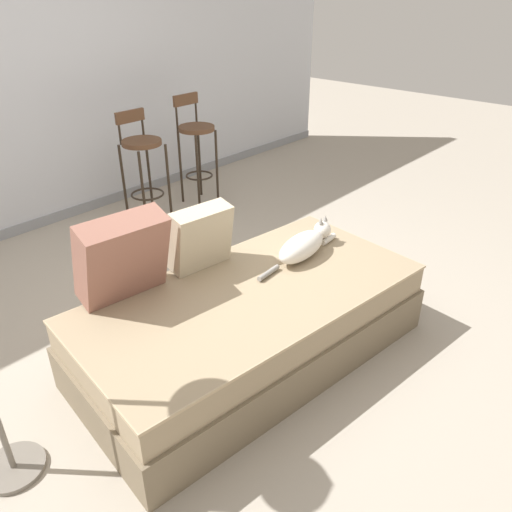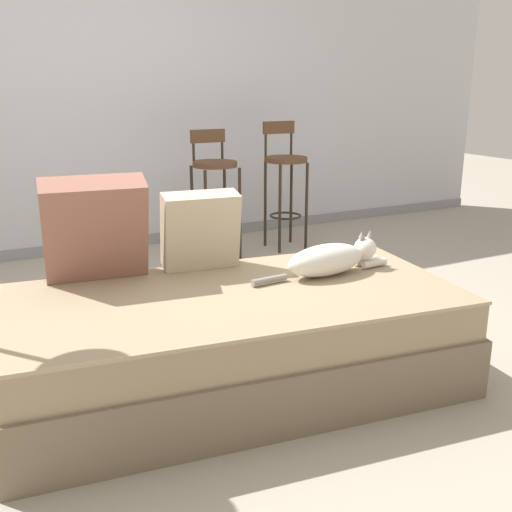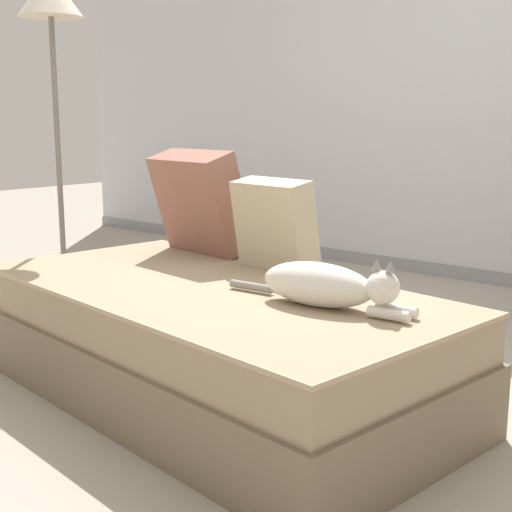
{
  "view_description": "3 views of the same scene",
  "coord_description": "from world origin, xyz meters",
  "px_view_note": "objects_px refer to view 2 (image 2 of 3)",
  "views": [
    {
      "loc": [
        -1.7,
        -1.97,
        1.95
      ],
      "look_at": [
        0.15,
        -0.3,
        0.57
      ],
      "focal_mm": 35.0,
      "sensor_mm": 36.0,
      "label": 1
    },
    {
      "loc": [
        -1.05,
        -2.64,
        1.33
      ],
      "look_at": [
        0.15,
        -0.3,
        0.57
      ],
      "focal_mm": 42.0,
      "sensor_mm": 36.0,
      "label": 2
    },
    {
      "loc": [
        1.85,
        -2.31,
        1.08
      ],
      "look_at": [
        0.15,
        -0.3,
        0.57
      ],
      "focal_mm": 50.0,
      "sensor_mm": 36.0,
      "label": 3
    }
  ],
  "objects_px": {
    "cat": "(331,259)",
    "bar_stool_by_doorway": "(285,173)",
    "couch": "(236,339)",
    "bar_stool_near_window": "(214,181)",
    "throw_pillow_middle": "(200,230)",
    "throw_pillow_corner": "(95,228)"
  },
  "relations": [
    {
      "from": "couch",
      "to": "bar_stool_by_doorway",
      "type": "distance_m",
      "value": 2.45
    },
    {
      "from": "couch",
      "to": "cat",
      "type": "bearing_deg",
      "value": 3.31
    },
    {
      "from": "throw_pillow_corner",
      "to": "bar_stool_by_doorway",
      "type": "relative_size",
      "value": 0.48
    },
    {
      "from": "throw_pillow_corner",
      "to": "bar_stool_near_window",
      "type": "height_order",
      "value": "bar_stool_near_window"
    },
    {
      "from": "throw_pillow_corner",
      "to": "bar_stool_near_window",
      "type": "bearing_deg",
      "value": 50.75
    },
    {
      "from": "throw_pillow_corner",
      "to": "cat",
      "type": "xyz_separation_m",
      "value": [
        1.01,
        -0.43,
        -0.17
      ]
    },
    {
      "from": "bar_stool_by_doorway",
      "to": "cat",
      "type": "bearing_deg",
      "value": -113.9
    },
    {
      "from": "couch",
      "to": "throw_pillow_middle",
      "type": "distance_m",
      "value": 0.57
    },
    {
      "from": "throw_pillow_corner",
      "to": "throw_pillow_middle",
      "type": "relative_size",
      "value": 1.26
    },
    {
      "from": "throw_pillow_middle",
      "to": "cat",
      "type": "xyz_separation_m",
      "value": [
        0.52,
        -0.37,
        -0.12
      ]
    },
    {
      "from": "bar_stool_near_window",
      "to": "bar_stool_by_doorway",
      "type": "relative_size",
      "value": 0.96
    },
    {
      "from": "cat",
      "to": "bar_stool_near_window",
      "type": "bearing_deg",
      "value": 83.0
    },
    {
      "from": "throw_pillow_middle",
      "to": "cat",
      "type": "distance_m",
      "value": 0.65
    },
    {
      "from": "couch",
      "to": "cat",
      "type": "distance_m",
      "value": 0.6
    },
    {
      "from": "bar_stool_near_window",
      "to": "cat",
      "type": "bearing_deg",
      "value": -97.0
    },
    {
      "from": "cat",
      "to": "throw_pillow_middle",
      "type": "bearing_deg",
      "value": 144.63
    },
    {
      "from": "throw_pillow_corner",
      "to": "bar_stool_by_doorway",
      "type": "height_order",
      "value": "bar_stool_by_doorway"
    },
    {
      "from": "bar_stool_by_doorway",
      "to": "throw_pillow_middle",
      "type": "bearing_deg",
      "value": -131.09
    },
    {
      "from": "couch",
      "to": "cat",
      "type": "xyz_separation_m",
      "value": [
        0.52,
        0.03,
        0.3
      ]
    },
    {
      "from": "cat",
      "to": "bar_stool_by_doorway",
      "type": "bearing_deg",
      "value": 66.1
    },
    {
      "from": "bar_stool_near_window",
      "to": "bar_stool_by_doorway",
      "type": "height_order",
      "value": "bar_stool_by_doorway"
    },
    {
      "from": "couch",
      "to": "bar_stool_near_window",
      "type": "relative_size",
      "value": 2.11
    }
  ]
}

